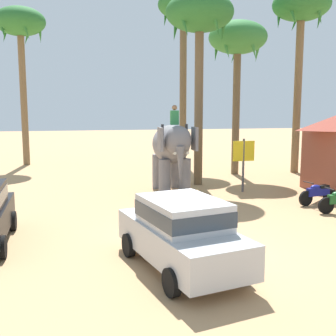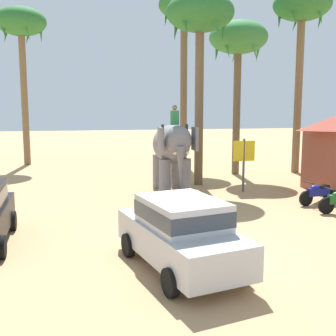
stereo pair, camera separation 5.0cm
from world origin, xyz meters
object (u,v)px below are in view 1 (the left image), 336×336
palm_tree_behind_elephant (183,13)px  palm_tree_left_of_road (20,28)px  palm_tree_near_hut (200,19)px  car_sedan_foreground (182,231)px  palm_tree_far_back (238,42)px  palm_tree_leaning_seaward (301,12)px  signboard_yellow (244,155)px  elephant_with_mahout (172,148)px  motorcycle_end_of_row (318,193)px

palm_tree_behind_elephant → palm_tree_left_of_road: palm_tree_behind_elephant is taller
palm_tree_near_hut → palm_tree_behind_elephant: bearing=82.0°
car_sedan_foreground → palm_tree_left_of_road: bearing=105.9°
palm_tree_behind_elephant → palm_tree_far_back: bearing=-63.4°
palm_tree_behind_elephant → palm_tree_leaning_seaward: bearing=-36.9°
palm_tree_behind_elephant → signboard_yellow: bearing=-86.6°
elephant_with_mahout → motorcycle_end_of_row: 6.35m
elephant_with_mahout → palm_tree_far_back: bearing=42.9°
signboard_yellow → palm_tree_left_of_road: bearing=132.7°
palm_tree_behind_elephant → palm_tree_near_hut: palm_tree_behind_elephant is taller
palm_tree_behind_elephant → palm_tree_near_hut: bearing=-98.0°
car_sedan_foreground → palm_tree_leaning_seaward: size_ratio=0.42×
elephant_with_mahout → motorcycle_end_of_row: size_ratio=2.18×
elephant_with_mahout → palm_tree_left_of_road: bearing=123.9°
car_sedan_foreground → palm_tree_far_back: palm_tree_far_back is taller
palm_tree_behind_elephant → elephant_with_mahout: bearing=-107.5°
car_sedan_foreground → palm_tree_left_of_road: (-5.63, 19.73, 7.86)m
palm_tree_far_back → palm_tree_leaning_seaward: (3.64, -0.18, 1.71)m
car_sedan_foreground → palm_tree_near_hut: (3.46, 10.40, 6.94)m
palm_tree_near_hut → signboard_yellow: bearing=-55.0°
motorcycle_end_of_row → signboard_yellow: 3.77m
signboard_yellow → motorcycle_end_of_row: bearing=-58.0°
motorcycle_end_of_row → palm_tree_leaning_seaward: palm_tree_leaning_seaward is taller
elephant_with_mahout → car_sedan_foreground: bearing=-101.3°
car_sedan_foreground → palm_tree_leaning_seaward: bearing=52.1°
elephant_with_mahout → palm_tree_near_hut: (1.70, 1.65, 5.88)m
palm_tree_near_hut → palm_tree_left_of_road: (-9.09, 9.32, 0.91)m
car_sedan_foreground → motorcycle_end_of_row: bearing=37.6°
elephant_with_mahout → palm_tree_left_of_road: 14.87m
motorcycle_end_of_row → signboard_yellow: (-1.89, 3.03, 1.22)m
elephant_with_mahout → palm_tree_left_of_road: size_ratio=0.39×
palm_tree_near_hut → elephant_with_mahout: bearing=-135.9°
palm_tree_far_back → palm_tree_left_of_road: bearing=151.3°
palm_tree_left_of_road → palm_tree_leaning_seaward: (15.71, -6.79, 0.24)m
palm_tree_leaning_seaward → signboard_yellow: bearing=-137.8°
elephant_with_mahout → palm_tree_far_back: 8.33m
palm_tree_leaning_seaward → signboard_yellow: (-5.14, -4.65, -7.34)m
motorcycle_end_of_row → palm_tree_leaning_seaward: bearing=67.1°
motorcycle_end_of_row → elephant_with_mahout: bearing=145.5°
signboard_yellow → palm_tree_behind_elephant: bearing=93.4°
car_sedan_foreground → palm_tree_leaning_seaward: 18.29m
palm_tree_left_of_road → palm_tree_leaning_seaward: palm_tree_leaning_seaward is taller
elephant_with_mahout → palm_tree_behind_elephant: palm_tree_behind_elephant is taller
elephant_with_mahout → motorcycle_end_of_row: bearing=-34.5°
elephant_with_mahout → palm_tree_near_hut: palm_tree_near_hut is taller
elephant_with_mahout → signboard_yellow: (3.19, -0.47, -0.30)m
elephant_with_mahout → palm_tree_leaning_seaward: palm_tree_leaning_seaward is taller
car_sedan_foreground → motorcycle_end_of_row: 8.64m
signboard_yellow → elephant_with_mahout: bearing=171.6°
palm_tree_near_hut → signboard_yellow: (1.49, -2.12, -6.18)m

